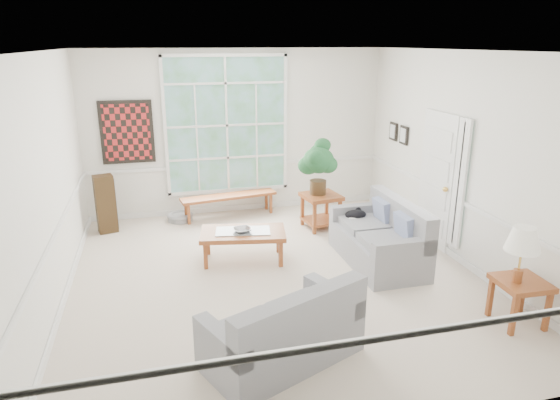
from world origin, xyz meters
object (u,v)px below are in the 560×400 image
(end_table, at_px, (321,211))
(side_table, at_px, (518,302))
(loveseat_right, at_px, (378,233))
(coffee_table, at_px, (243,246))
(loveseat_front, at_px, (282,322))

(end_table, height_order, side_table, end_table)
(loveseat_right, height_order, coffee_table, loveseat_right)
(loveseat_front, bearing_deg, coffee_table, 65.27)
(loveseat_front, relative_size, side_table, 2.88)
(loveseat_front, relative_size, coffee_table, 1.27)
(coffee_table, distance_m, end_table, 1.86)
(coffee_table, height_order, end_table, end_table)
(coffee_table, bearing_deg, side_table, -31.94)
(loveseat_right, relative_size, side_table, 3.14)
(loveseat_front, height_order, coffee_table, loveseat_front)
(loveseat_front, distance_m, side_table, 2.79)
(end_table, bearing_deg, coffee_table, -146.58)
(loveseat_front, bearing_deg, loveseat_right, 21.31)
(end_table, distance_m, side_table, 3.71)
(loveseat_right, height_order, loveseat_front, loveseat_right)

